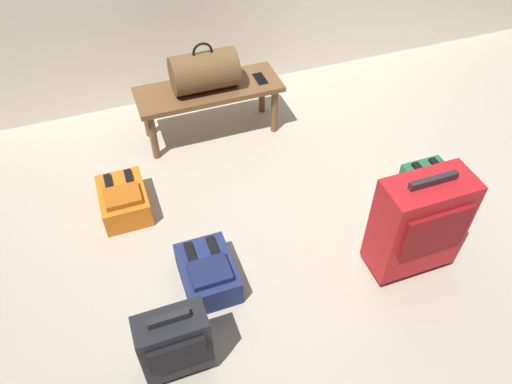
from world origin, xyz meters
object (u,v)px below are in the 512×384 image
at_px(suitcase_upright_red, 419,224).
at_px(cell_phone, 260,79).
at_px(suitcase_small_charcoal, 174,343).
at_px(duffel_bag_brown, 204,71).
at_px(backpack_navy, 208,273).
at_px(backpack_green, 434,188).
at_px(bench, 209,95).
at_px(backpack_orange, 124,200).

bearing_deg(suitcase_upright_red, cell_phone, 102.59).
xyz_separation_m(cell_phone, suitcase_small_charcoal, (-1.02, -1.66, -0.16)).
distance_m(duffel_bag_brown, cell_phone, 0.41).
bearing_deg(backpack_navy, duffel_bag_brown, 73.87).
bearing_deg(backpack_navy, cell_phone, 58.75).
xyz_separation_m(suitcase_small_charcoal, backpack_green, (1.79, 0.56, -0.15)).
relative_size(suitcase_small_charcoal, backpack_navy, 1.21).
height_order(bench, duffel_bag_brown, duffel_bag_brown).
xyz_separation_m(duffel_bag_brown, backpack_navy, (-0.37, -1.27, -0.43)).
relative_size(backpack_green, backpack_orange, 1.00).
height_order(suitcase_small_charcoal, backpack_orange, suitcase_small_charcoal).
xyz_separation_m(bench, duffel_bag_brown, (-0.02, 0.00, 0.19)).
bearing_deg(duffel_bag_brown, suitcase_upright_red, -64.57).
bearing_deg(backpack_navy, backpack_orange, 115.84).
height_order(cell_phone, backpack_navy, cell_phone).
relative_size(bench, backpack_navy, 2.63).
bearing_deg(duffel_bag_brown, suitcase_small_charcoal, -110.52).
bearing_deg(suitcase_small_charcoal, backpack_navy, 57.65).
bearing_deg(bench, backpack_orange, -141.94).
height_order(suitcase_upright_red, suitcase_small_charcoal, suitcase_upright_red).
relative_size(suitcase_upright_red, backpack_green, 1.77).
xyz_separation_m(cell_phone, backpack_green, (0.77, -1.10, -0.30)).
xyz_separation_m(duffel_bag_brown, suitcase_upright_red, (0.72, -1.52, -0.18)).
bearing_deg(cell_phone, backpack_orange, -153.50).
xyz_separation_m(bench, cell_phone, (0.37, -0.02, 0.06)).
bearing_deg(cell_phone, duffel_bag_brown, 176.55).
distance_m(suitcase_upright_red, backpack_navy, 1.15).
relative_size(bench, suitcase_small_charcoal, 2.17).
bearing_deg(suitcase_small_charcoal, bench, 68.86).
bearing_deg(cell_phone, bench, 176.36).
distance_m(backpack_green, backpack_orange, 1.95).
xyz_separation_m(cell_phone, backpack_navy, (-0.76, -1.25, -0.30)).
bearing_deg(backpack_orange, cell_phone, 26.50).
distance_m(duffel_bag_brown, suitcase_small_charcoal, 1.82).
height_order(suitcase_small_charcoal, backpack_navy, suitcase_small_charcoal).
xyz_separation_m(duffel_bag_brown, backpack_green, (1.16, -1.13, -0.43)).
height_order(cell_phone, backpack_orange, cell_phone).
height_order(duffel_bag_brown, backpack_navy, duffel_bag_brown).
height_order(bench, backpack_orange, bench).
bearing_deg(duffel_bag_brown, backpack_navy, -106.13).
height_order(backpack_orange, backpack_navy, same).
height_order(duffel_bag_brown, suitcase_small_charcoal, duffel_bag_brown).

